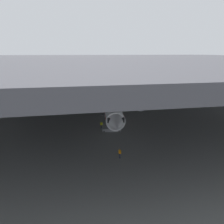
# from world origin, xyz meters

# --- Properties ---
(ground_plane) EXTENTS (110.00, 110.00, 0.00)m
(ground_plane) POSITION_xyz_m (0.00, 0.00, 0.00)
(ground_plane) COLOR slate
(hangar_structure) EXTENTS (121.00, 99.00, 14.53)m
(hangar_structure) POSITION_xyz_m (-0.10, 13.75, 13.90)
(hangar_structure) COLOR #4C4F54
(hangar_structure) RESTS_ON ground_plane
(airplane_main) EXTENTS (35.09, 36.16, 11.33)m
(airplane_main) POSITION_xyz_m (-0.02, 5.31, 3.43)
(airplane_main) COLOR white
(airplane_main) RESTS_ON ground_plane
(boarding_stairs) EXTENTS (4.30, 1.91, 4.63)m
(boarding_stairs) POSITION_xyz_m (-1.72, -4.58, 0.73)
(boarding_stairs) COLOR slate
(boarding_stairs) RESTS_ON ground_plane
(crew_worker_near_nose) EXTENTS (0.36, 0.49, 1.65)m
(crew_worker_near_nose) POSITION_xyz_m (-2.48, -16.37, 0.94)
(crew_worker_near_nose) COLOR #232838
(crew_worker_near_nose) RESTS_ON ground_plane
(crew_worker_by_stairs) EXTENTS (0.55, 0.26, 1.56)m
(crew_worker_by_stairs) POSITION_xyz_m (-3.54, -2.81, 0.88)
(crew_worker_by_stairs) COLOR #232838
(crew_worker_by_stairs) RESTS_ON ground_plane
(airplane_distant) EXTENTS (32.70, 31.82, 10.41)m
(airplane_distant) POSITION_xyz_m (-16.93, 25.59, 3.25)
(airplane_distant) COLOR white
(airplane_distant) RESTS_ON ground_plane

